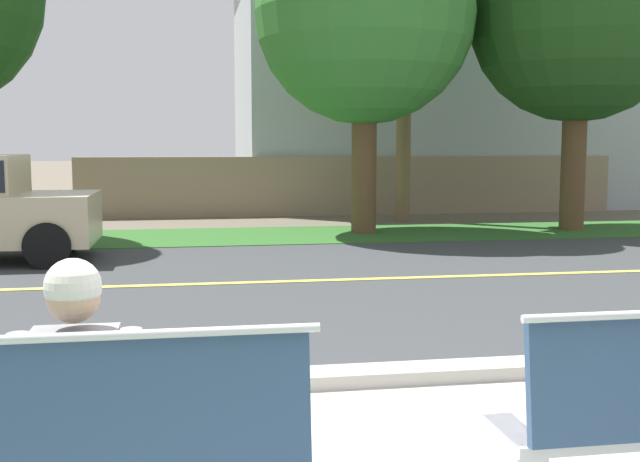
{
  "coord_description": "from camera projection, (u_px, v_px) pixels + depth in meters",
  "views": [
    {
      "loc": [
        -0.91,
        -2.87,
        1.7
      ],
      "look_at": [
        0.13,
        3.23,
        1.0
      ],
      "focal_mm": 43.59,
      "sensor_mm": 36.0,
      "label": 1
    }
  ],
  "objects": [
    {
      "name": "ground_plane",
      "position": [
        255.0,
        264.0,
        10.99
      ],
      "size": [
        140.0,
        140.0,
        0.0
      ],
      "primitive_type": "plane",
      "color": "#665B4C"
    },
    {
      "name": "curb_edge",
      "position": [
        323.0,
        379.0,
        5.45
      ],
      "size": [
        44.0,
        0.3,
        0.11
      ],
      "primitive_type": "cube",
      "color": "#ADA89E",
      "rests_on": "ground_plane"
    },
    {
      "name": "street_asphalt",
      "position": [
        265.0,
        282.0,
        9.52
      ],
      "size": [
        52.0,
        8.0,
        0.01
      ],
      "primitive_type": "cube",
      "color": "#383A3D",
      "rests_on": "ground_plane"
    },
    {
      "name": "road_centre_line",
      "position": [
        265.0,
        282.0,
        9.52
      ],
      "size": [
        48.0,
        0.14,
        0.01
      ],
      "primitive_type": "cube",
      "color": "#E0CC4C",
      "rests_on": "ground_plane"
    },
    {
      "name": "far_verge_grass",
      "position": [
        239.0,
        236.0,
        14.29
      ],
      "size": [
        48.0,
        2.8,
        0.02
      ],
      "primitive_type": "cube",
      "color": "#2D6026",
      "rests_on": "ground_plane"
    },
    {
      "name": "bench_left",
      "position": [
        78.0,
        462.0,
        3.04
      ],
      "size": [
        1.87,
        0.48,
        1.01
      ],
      "color": "silver",
      "rests_on": "ground_plane"
    },
    {
      "name": "seated_person_grey",
      "position": [
        80.0,
        394.0,
        3.18
      ],
      "size": [
        0.52,
        0.68,
        1.25
      ],
      "color": "black",
      "rests_on": "ground_plane"
    },
    {
      "name": "garden_wall",
      "position": [
        354.0,
        186.0,
        18.66
      ],
      "size": [
        13.0,
        0.36,
        1.4
      ],
      "primitive_type": "cube",
      "color": "gray",
      "rests_on": "ground_plane"
    },
    {
      "name": "house_across_street",
      "position": [
        431.0,
        71.0,
        21.93
      ],
      "size": [
        11.55,
        6.91,
        7.38
      ],
      "color": "#A3ADB2",
      "rests_on": "ground_plane"
    }
  ]
}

